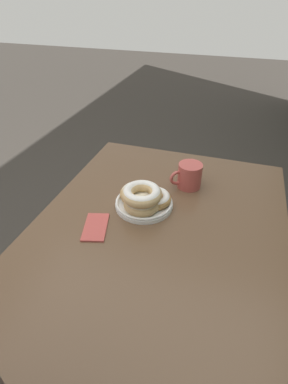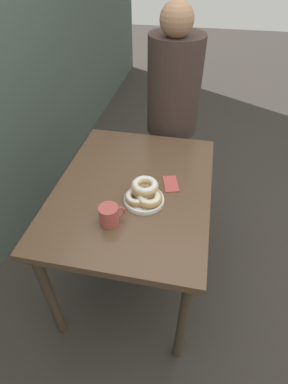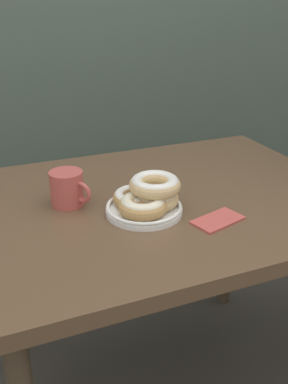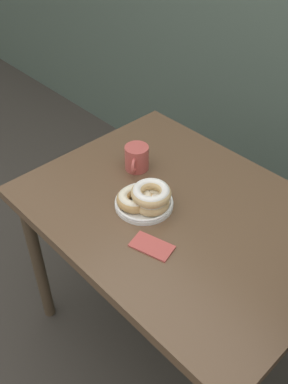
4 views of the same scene
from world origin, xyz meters
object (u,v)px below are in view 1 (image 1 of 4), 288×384
(dining_table, at_px, (157,248))
(coffee_mug, at_px, (189,175))
(napkin, at_px, (96,227))
(donut_plate, at_px, (143,198))

(dining_table, distance_m, coffee_mug, 0.31)
(dining_table, bearing_deg, napkin, -73.30)
(dining_table, relative_size, donut_plate, 4.69)
(dining_table, xyz_separation_m, coffee_mug, (-0.27, 0.05, 0.14))
(coffee_mug, height_order, napkin, coffee_mug)
(donut_plate, xyz_separation_m, napkin, (0.15, -0.11, -0.04))
(donut_plate, height_order, coffee_mug, same)
(donut_plate, distance_m, napkin, 0.19)
(coffee_mug, bearing_deg, napkin, -35.91)
(donut_plate, distance_m, coffee_mug, 0.22)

